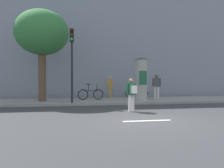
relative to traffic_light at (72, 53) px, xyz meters
The scene contains 12 objects.
ground_plane 6.68m from the traffic_light, 61.96° to the right, with size 80.00×80.00×0.00m, color #38383A.
sidewalk_curb 4.44m from the traffic_light, 32.21° to the left, with size 36.00×4.00×0.15m, color gray.
lane_markings 6.67m from the traffic_light, 61.96° to the right, with size 25.80×0.16×0.01m.
building_backdrop 7.72m from the traffic_light, 67.55° to the left, with size 36.00×5.00×11.05m, color gray.
traffic_light is the anchor object (origin of this frame).
poster_column 4.91m from the traffic_light, 13.97° to the left, with size 0.93×0.93×2.92m.
street_tree 2.70m from the traffic_light, 144.44° to the left, with size 3.34×3.34×5.77m.
pedestrian_with_backpack 4.59m from the traffic_light, 46.03° to the right, with size 0.54×0.49×1.56m.
pedestrian_near_pole 6.37m from the traffic_light, 15.69° to the left, with size 0.55×0.40×1.75m.
pedestrian_in_light_jacket 4.55m from the traffic_light, 48.24° to the left, with size 0.48×0.65×1.63m.
bicycle_leaning 6.25m from the traffic_light, 32.60° to the left, with size 1.76×0.28×1.09m.
bicycle_upright 3.39m from the traffic_light, 57.74° to the left, with size 1.77×0.19×1.09m.
Camera 1 is at (-2.49, -7.23, 1.44)m, focal length 33.63 mm.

